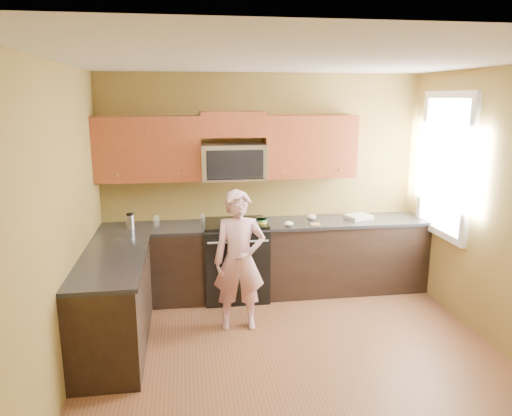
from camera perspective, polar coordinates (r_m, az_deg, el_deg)
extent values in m
plane|color=brown|center=(4.65, 5.07, -18.19)|extent=(4.00, 4.00, 0.00)
plane|color=white|center=(3.99, 5.87, 17.16)|extent=(4.00, 4.00, 0.00)
plane|color=brown|center=(6.03, 0.89, 2.94)|extent=(4.00, 0.00, 4.00)
plane|color=brown|center=(2.35, 17.54, -14.37)|extent=(4.00, 0.00, 4.00)
plane|color=brown|center=(4.13, -22.62, -2.83)|extent=(0.00, 4.00, 4.00)
cube|color=black|center=(5.98, 1.34, -6.19)|extent=(4.00, 0.60, 0.88)
cube|color=black|center=(4.93, -16.57, -11.07)|extent=(0.60, 1.60, 0.88)
cube|color=black|center=(5.83, 1.38, -1.95)|extent=(4.00, 0.62, 0.04)
cube|color=black|center=(4.76, -16.81, -6.01)|extent=(0.62, 1.60, 0.04)
cube|color=brown|center=(5.73, -2.81, 9.94)|extent=(0.76, 0.33, 0.30)
imported|color=#DB6D83|center=(5.03, -1.99, -6.28)|extent=(0.57, 0.40, 1.49)
cube|color=#B27F47|center=(5.77, 7.06, -1.94)|extent=(0.12, 0.12, 0.01)
ellipsoid|color=silver|center=(5.67, 3.92, -1.89)|extent=(0.12, 0.13, 0.06)
ellipsoid|color=silver|center=(6.01, 6.61, -1.06)|extent=(0.15, 0.16, 0.07)
cube|color=silver|center=(6.15, 12.09, -1.03)|extent=(0.36, 0.33, 0.05)
cylinder|color=silver|center=(5.81, -11.78, -1.47)|extent=(0.09, 0.09, 0.12)
cylinder|color=silver|center=(5.81, -6.45, -1.28)|extent=(0.08, 0.08, 0.12)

